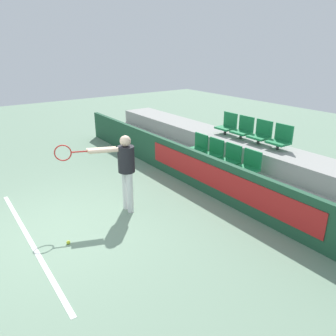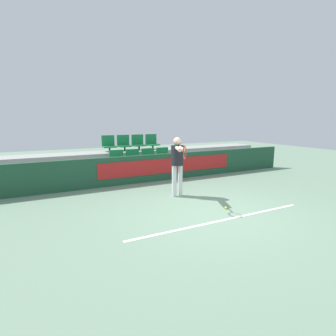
{
  "view_description": "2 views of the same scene",
  "coord_description": "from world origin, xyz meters",
  "views": [
    {
      "loc": [
        5.5,
        -1.43,
        3.28
      ],
      "look_at": [
        0.14,
        2.39,
        0.79
      ],
      "focal_mm": 35.0,
      "sensor_mm": 36.0,
      "label": 1
    },
    {
      "loc": [
        -3.41,
        -4.63,
        2.09
      ],
      "look_at": [
        -0.05,
        1.9,
        0.72
      ],
      "focal_mm": 28.0,
      "sensor_mm": 36.0,
      "label": 2
    }
  ],
  "objects": [
    {
      "name": "tennis_player",
      "position": [
        -0.02,
        1.4,
        1.01
      ],
      "size": [
        0.67,
        1.43,
        1.62
      ],
      "rotation": [
        0.0,
        0.0,
        -0.37
      ],
      "color": "silver",
      "rests_on": "ground"
    },
    {
      "name": "ground_plane",
      "position": [
        0.0,
        0.0,
        0.0
      ],
      "size": [
        30.0,
        30.0,
        0.0
      ],
      "primitive_type": "plane",
      "color": "gray"
    },
    {
      "name": "stadium_chair_1",
      "position": [
        -0.3,
        4.12,
        0.71
      ],
      "size": [
        0.49,
        0.4,
        0.6
      ],
      "color": "#333333",
      "rests_on": "bleacher_tier_front"
    },
    {
      "name": "tennis_ball",
      "position": [
        0.5,
        -0.01,
        0.03
      ],
      "size": [
        0.07,
        0.07,
        0.07
      ],
      "color": "#CCDB33",
      "rests_on": "ground"
    },
    {
      "name": "stadium_chair_3",
      "position": [
        0.89,
        4.12,
        0.71
      ],
      "size": [
        0.49,
        0.4,
        0.6
      ],
      "color": "#333333",
      "rests_on": "bleacher_tier_front"
    },
    {
      "name": "court_baseline",
      "position": [
        0.0,
        -0.54,
        0.0
      ],
      "size": [
        4.36,
        0.08,
        0.01
      ],
      "color": "white",
      "rests_on": "ground"
    },
    {
      "name": "stadium_chair_5",
      "position": [
        -0.3,
        5.17,
        1.16
      ],
      "size": [
        0.49,
        0.4,
        0.6
      ],
      "color": "#333333",
      "rests_on": "bleacher_tier_middle"
    },
    {
      "name": "stadium_chair_4",
      "position": [
        -0.89,
        5.17,
        1.16
      ],
      "size": [
        0.49,
        0.4,
        0.6
      ],
      "color": "#333333",
      "rests_on": "bleacher_tier_middle"
    },
    {
      "name": "stadium_chair_0",
      "position": [
        -0.89,
        4.12,
        0.71
      ],
      "size": [
        0.49,
        0.4,
        0.6
      ],
      "color": "#333333",
      "rests_on": "bleacher_tier_front"
    },
    {
      "name": "barrier_wall",
      "position": [
        0.02,
        3.38,
        0.46
      ],
      "size": [
        11.76,
        0.14,
        0.92
      ],
      "color": "#1E4C33",
      "rests_on": "ground"
    },
    {
      "name": "bleacher_tier_middle",
      "position": [
        0.0,
        5.04,
        0.45
      ],
      "size": [
        11.36,
        1.06,
        0.9
      ],
      "color": "#9E9E99",
      "rests_on": "ground"
    },
    {
      "name": "stadium_chair_7",
      "position": [
        0.89,
        5.17,
        1.16
      ],
      "size": [
        0.49,
        0.4,
        0.6
      ],
      "color": "#333333",
      "rests_on": "bleacher_tier_middle"
    },
    {
      "name": "stadium_chair_6",
      "position": [
        0.3,
        5.17,
        1.16
      ],
      "size": [
        0.49,
        0.4,
        0.6
      ],
      "color": "#333333",
      "rests_on": "bleacher_tier_middle"
    },
    {
      "name": "bleacher_tier_front",
      "position": [
        0.0,
        3.99,
        0.22
      ],
      "size": [
        11.36,
        1.06,
        0.45
      ],
      "color": "#9E9E99",
      "rests_on": "ground"
    },
    {
      "name": "stadium_chair_2",
      "position": [
        0.3,
        4.12,
        0.71
      ],
      "size": [
        0.49,
        0.4,
        0.6
      ],
      "color": "#333333",
      "rests_on": "bleacher_tier_front"
    }
  ]
}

